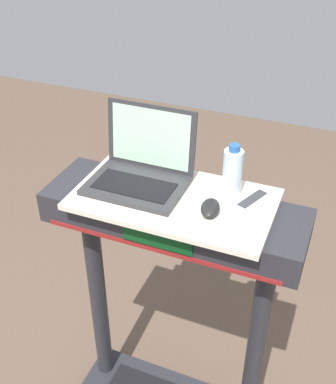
{
  "coord_description": "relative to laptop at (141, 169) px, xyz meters",
  "views": [
    {
      "loc": [
        0.48,
        -0.53,
        2.13
      ],
      "look_at": [
        0.0,
        0.65,
        1.27
      ],
      "focal_mm": 45.37,
      "sensor_mm": 36.0,
      "label": 1
    }
  ],
  "objects": [
    {
      "name": "laptop",
      "position": [
        0.0,
        0.0,
        0.0
      ],
      "size": [
        0.33,
        0.26,
        0.25
      ],
      "rotation": [
        0.0,
        0.0,
        -0.04
      ],
      "color": "#2D2D30",
      "rests_on": "desk_board"
    },
    {
      "name": "computer_mouse",
      "position": [
        0.28,
        -0.08,
        -0.03
      ],
      "size": [
        0.08,
        0.11,
        0.03
      ],
      "primitive_type": "ellipsoid",
      "rotation": [
        0.0,
        0.0,
        0.18
      ],
      "color": "black",
      "rests_on": "desk_board"
    },
    {
      "name": "water_bottle",
      "position": [
        0.31,
        0.05,
        0.03
      ],
      "size": [
        0.06,
        0.06,
        0.18
      ],
      "color": "silver",
      "rests_on": "desk_board"
    },
    {
      "name": "desk_board",
      "position": [
        0.14,
        -0.04,
        -0.06
      ],
      "size": [
        0.66,
        0.37,
        0.02
      ],
      "primitive_type": "cube",
      "color": "beige",
      "rests_on": "treadmill_base"
    },
    {
      "name": "tv_remote",
      "position": [
        0.39,
        0.01,
        -0.04
      ],
      "size": [
        0.1,
        0.17,
        0.02
      ],
      "color": "silver",
      "rests_on": "desk_board"
    }
  ]
}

